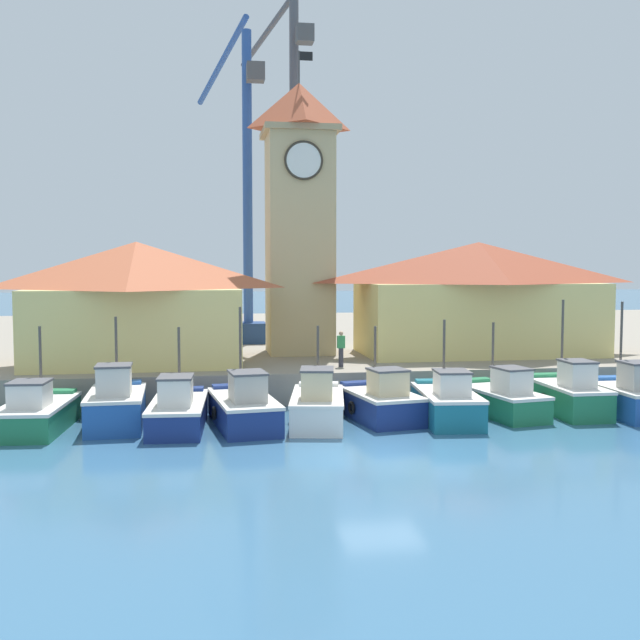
{
  "coord_description": "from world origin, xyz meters",
  "views": [
    {
      "loc": [
        -5.34,
        -22.17,
        5.95
      ],
      "look_at": [
        -0.22,
        10.92,
        3.5
      ],
      "focal_mm": 42.0,
      "sensor_mm": 36.0,
      "label": 1
    }
  ],
  "objects_px": {
    "fishing_boat_far_right": "(568,394)",
    "dock_worker_along_quay": "(199,351)",
    "fishing_boat_right_outer": "(501,398)",
    "fishing_boat_far_left": "(37,413)",
    "fishing_boat_mid_right": "(381,402)",
    "warehouse_left": "(137,301)",
    "fishing_boat_center": "(317,405)",
    "clock_tower": "(299,213)",
    "fishing_boat_left_inner": "(178,410)",
    "port_crane_near": "(293,202)",
    "port_crane_far": "(246,219)",
    "fishing_boat_end_right": "(627,397)",
    "fishing_boat_left_outer": "(116,405)",
    "fishing_boat_right_inner": "(447,403)",
    "warehouse_right": "(478,297)",
    "fishing_boat_mid_left": "(244,407)",
    "dock_worker_near_tower": "(341,348)"
  },
  "relations": [
    {
      "from": "fishing_boat_right_inner",
      "to": "fishing_boat_end_right",
      "type": "xyz_separation_m",
      "value": [
        7.4,
        -0.07,
        0.04
      ]
    },
    {
      "from": "fishing_boat_far_right",
      "to": "fishing_boat_right_inner",
      "type": "bearing_deg",
      "value": -172.14
    },
    {
      "from": "fishing_boat_mid_left",
      "to": "dock_worker_along_quay",
      "type": "distance_m",
      "value": 5.83
    },
    {
      "from": "fishing_boat_end_right",
      "to": "warehouse_left",
      "type": "xyz_separation_m",
      "value": [
        -19.62,
        8.8,
        3.52
      ]
    },
    {
      "from": "fishing_boat_left_inner",
      "to": "fishing_boat_mid_right",
      "type": "distance_m",
      "value": 7.67
    },
    {
      "from": "fishing_boat_end_right",
      "to": "dock_worker_near_tower",
      "type": "distance_m",
      "value": 12.09
    },
    {
      "from": "fishing_boat_mid_right",
      "to": "fishing_boat_right_outer",
      "type": "xyz_separation_m",
      "value": [
        4.93,
        0.15,
        -0.03
      ]
    },
    {
      "from": "fishing_boat_center",
      "to": "fishing_boat_left_inner",
      "type": "bearing_deg",
      "value": 178.7
    },
    {
      "from": "fishing_boat_far_right",
      "to": "warehouse_left",
      "type": "distance_m",
      "value": 19.58
    },
    {
      "from": "fishing_boat_left_outer",
      "to": "fishing_boat_end_right",
      "type": "bearing_deg",
      "value": -2.89
    },
    {
      "from": "fishing_boat_center",
      "to": "dock_worker_along_quay",
      "type": "xyz_separation_m",
      "value": [
        -4.41,
        5.43,
        1.48
      ]
    },
    {
      "from": "fishing_boat_far_right",
      "to": "fishing_boat_center",
      "type": "bearing_deg",
      "value": -177.06
    },
    {
      "from": "port_crane_far",
      "to": "fishing_boat_mid_right",
      "type": "bearing_deg",
      "value": -75.85
    },
    {
      "from": "clock_tower",
      "to": "fishing_boat_far_right",
      "type": "bearing_deg",
      "value": -48.67
    },
    {
      "from": "fishing_boat_far_right",
      "to": "port_crane_far",
      "type": "height_order",
      "value": "port_crane_far"
    },
    {
      "from": "fishing_boat_right_inner",
      "to": "fishing_boat_far_right",
      "type": "bearing_deg",
      "value": 7.86
    },
    {
      "from": "fishing_boat_far_left",
      "to": "clock_tower",
      "type": "distance_m",
      "value": 17.34
    },
    {
      "from": "fishing_boat_mid_right",
      "to": "warehouse_right",
      "type": "height_order",
      "value": "warehouse_right"
    },
    {
      "from": "fishing_boat_mid_left",
      "to": "fishing_boat_right_outer",
      "type": "xyz_separation_m",
      "value": [
        10.19,
        0.55,
        -0.04
      ]
    },
    {
      "from": "fishing_boat_right_outer",
      "to": "dock_worker_along_quay",
      "type": "height_order",
      "value": "fishing_boat_right_outer"
    },
    {
      "from": "fishing_boat_far_left",
      "to": "fishing_boat_left_outer",
      "type": "height_order",
      "value": "fishing_boat_left_outer"
    },
    {
      "from": "port_crane_far",
      "to": "dock_worker_along_quay",
      "type": "bearing_deg",
      "value": -103.19
    },
    {
      "from": "dock_worker_near_tower",
      "to": "fishing_boat_center",
      "type": "bearing_deg",
      "value": -108.83
    },
    {
      "from": "warehouse_right",
      "to": "dock_worker_near_tower",
      "type": "xyz_separation_m",
      "value": [
        -7.9,
        -3.88,
        -2.1
      ]
    },
    {
      "from": "fishing_boat_far_left",
      "to": "fishing_boat_mid_right",
      "type": "bearing_deg",
      "value": -0.07
    },
    {
      "from": "fishing_boat_far_right",
      "to": "warehouse_left",
      "type": "height_order",
      "value": "warehouse_left"
    },
    {
      "from": "fishing_boat_mid_left",
      "to": "dock_worker_along_quay",
      "type": "bearing_deg",
      "value": 107.29
    },
    {
      "from": "fishing_boat_left_inner",
      "to": "fishing_boat_right_inner",
      "type": "bearing_deg",
      "value": -1.83
    },
    {
      "from": "port_crane_near",
      "to": "fishing_boat_far_right",
      "type": "bearing_deg",
      "value": -63.28
    },
    {
      "from": "port_crane_near",
      "to": "port_crane_far",
      "type": "bearing_deg",
      "value": -156.56
    },
    {
      "from": "fishing_boat_right_inner",
      "to": "clock_tower",
      "type": "bearing_deg",
      "value": 110.0
    },
    {
      "from": "port_crane_near",
      "to": "fishing_boat_right_inner",
      "type": "bearing_deg",
      "value": -78.77
    },
    {
      "from": "port_crane_far",
      "to": "dock_worker_near_tower",
      "type": "xyz_separation_m",
      "value": [
        3.6,
        -11.45,
        -6.44
      ]
    },
    {
      "from": "fishing_boat_mid_right",
      "to": "clock_tower",
      "type": "height_order",
      "value": "clock_tower"
    },
    {
      "from": "warehouse_right",
      "to": "fishing_boat_end_right",
      "type": "bearing_deg",
      "value": -75.56
    },
    {
      "from": "fishing_boat_far_right",
      "to": "dock_worker_along_quay",
      "type": "height_order",
      "value": "fishing_boat_far_right"
    },
    {
      "from": "fishing_boat_far_right",
      "to": "clock_tower",
      "type": "height_order",
      "value": "clock_tower"
    },
    {
      "from": "fishing_boat_left_inner",
      "to": "dock_worker_along_quay",
      "type": "distance_m",
      "value": 5.58
    },
    {
      "from": "fishing_boat_mid_left",
      "to": "warehouse_left",
      "type": "xyz_separation_m",
      "value": [
        -4.52,
        8.47,
        3.55
      ]
    },
    {
      "from": "warehouse_right",
      "to": "fishing_boat_right_outer",
      "type": "bearing_deg",
      "value": -104.88
    },
    {
      "from": "fishing_boat_far_right",
      "to": "warehouse_left",
      "type": "xyz_separation_m",
      "value": [
        -17.52,
        8.0,
        3.51
      ]
    },
    {
      "from": "warehouse_left",
      "to": "dock_worker_along_quay",
      "type": "bearing_deg",
      "value": -47.42
    },
    {
      "from": "fishing_boat_mid_left",
      "to": "clock_tower",
      "type": "distance_m",
      "value": 14.22
    },
    {
      "from": "port_crane_far",
      "to": "fishing_boat_end_right",
      "type": "bearing_deg",
      "value": -51.09
    },
    {
      "from": "warehouse_left",
      "to": "port_crane_far",
      "type": "distance_m",
      "value": 11.14
    },
    {
      "from": "fishing_boat_right_outer",
      "to": "dock_worker_near_tower",
      "type": "height_order",
      "value": "fishing_boat_right_outer"
    },
    {
      "from": "fishing_boat_far_right",
      "to": "warehouse_left",
      "type": "bearing_deg",
      "value": 155.46
    },
    {
      "from": "dock_worker_along_quay",
      "to": "port_crane_near",
      "type": "bearing_deg",
      "value": 66.32
    },
    {
      "from": "fishing_boat_left_inner",
      "to": "port_crane_near",
      "type": "height_order",
      "value": "port_crane_near"
    },
    {
      "from": "fishing_boat_right_outer",
      "to": "dock_worker_along_quay",
      "type": "bearing_deg",
      "value": 157.87
    }
  ]
}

